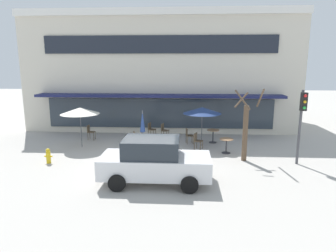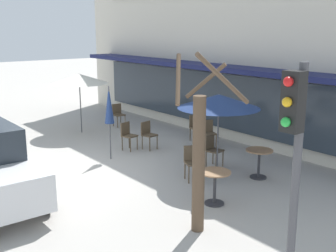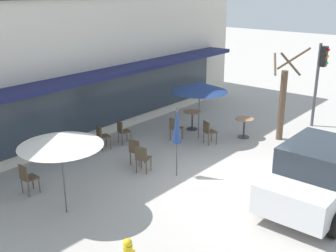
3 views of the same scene
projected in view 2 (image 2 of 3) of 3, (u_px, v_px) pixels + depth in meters
The scene contains 16 objects.
ground_plane at pixel (68, 174), 11.28m from camera, with size 80.00×80.00×0.00m, color #ADA8A0.
building_facade at pixel (300, 25), 16.39m from camera, with size 18.30×9.10×7.92m.
cafe_table_near_wall at pixel (215, 182), 9.27m from camera, with size 0.70×0.70×0.76m.
cafe_table_streetside at pixel (259, 159), 10.91m from camera, with size 0.70×0.70×0.76m.
patio_umbrella_green_folded at pixel (219, 101), 10.62m from camera, with size 2.10×2.10×2.20m.
patio_umbrella_cream_folded at pixel (109, 105), 12.23m from camera, with size 0.28×0.28×2.20m.
patio_umbrella_corner_open at pixel (79, 79), 15.35m from camera, with size 2.10×2.10×2.20m.
cafe_chair_0 at pixel (196, 126), 14.51m from camera, with size 0.50×0.50×0.89m.
cafe_chair_1 at pixel (148, 133), 13.55m from camera, with size 0.46×0.46×0.89m.
cafe_chair_2 at pixel (118, 113), 16.71m from camera, with size 0.41×0.41×0.89m.
cafe_chair_3 at pixel (208, 131), 13.76m from camera, with size 0.51×0.51×0.89m.
cafe_chair_4 at pixel (128, 134), 13.44m from camera, with size 0.50×0.50×0.89m.
cafe_chair_5 at pixel (192, 160), 10.77m from camera, with size 0.53×0.53×0.89m.
cafe_chair_6 at pixel (213, 148), 11.84m from camera, with size 0.47×0.47×0.89m.
street_tree at pixel (199, 155), 7.81m from camera, with size 1.26×1.25×3.47m.
traffic_light_pole at pixel (294, 146), 5.59m from camera, with size 0.26×0.43×3.40m.
Camera 2 is at (10.06, -4.52, 3.83)m, focal length 45.00 mm.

